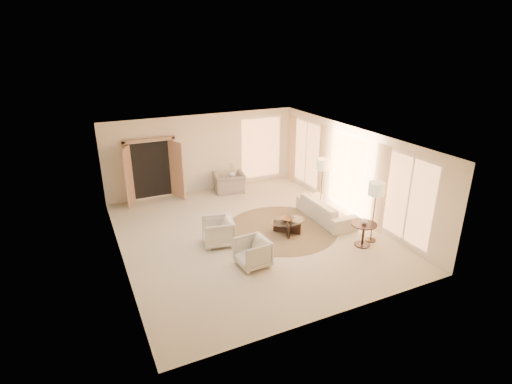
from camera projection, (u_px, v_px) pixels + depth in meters
name	position (u px, v px, depth m)	size (l,w,h in m)	color
room	(249.00, 189.00, 10.98)	(7.04, 8.04, 2.83)	beige
windows_right	(348.00, 173.00, 12.46)	(0.10, 6.40, 2.40)	#FFA966
window_back_corner	(261.00, 148.00, 15.25)	(1.70, 0.10, 2.40)	#FFA966
curtains_right	(330.00, 166.00, 13.22)	(0.06, 5.20, 2.60)	#CFB490
french_doors	(152.00, 171.00, 13.57)	(1.95, 0.66, 2.16)	tan
area_rug	(281.00, 229.00, 11.82)	(3.30, 3.30, 0.01)	#40321F
sofa	(326.00, 209.00, 12.33)	(2.23, 0.87, 0.65)	beige
armchair_left	(218.00, 230.00, 10.81)	(0.80, 0.75, 0.82)	beige
armchair_right	(253.00, 251.00, 9.80)	(0.76, 0.71, 0.78)	beige
accent_chair	(229.00, 180.00, 14.48)	(1.07, 0.70, 0.94)	gray
coffee_table	(287.00, 225.00, 11.48)	(1.29, 1.29, 0.40)	black
end_table	(364.00, 231.00, 10.73)	(0.68, 0.68, 0.64)	black
side_table	(232.00, 183.00, 14.57)	(0.49, 0.49, 0.57)	#312619
floor_lamp_near	(323.00, 167.00, 12.71)	(0.41, 0.41, 1.71)	#312619
floor_lamp_far	(376.00, 191.00, 10.60)	(0.42, 0.42, 1.73)	#312619
bowl	(287.00, 219.00, 11.41)	(0.35, 0.35, 0.09)	brown
end_vase	(365.00, 221.00, 10.63)	(0.16, 0.16, 0.17)	white
side_vase	(232.00, 174.00, 14.45)	(0.24, 0.24, 0.25)	white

